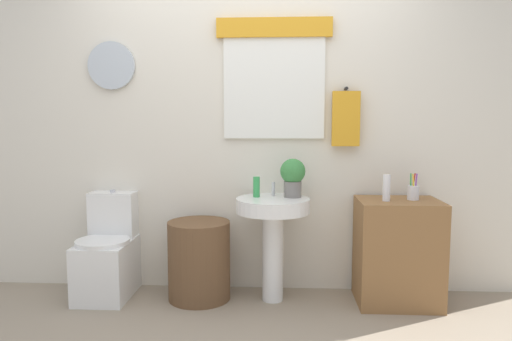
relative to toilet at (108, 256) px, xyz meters
The scene contains 10 objects.
back_wall 1.46m from the toilet, 14.53° to the left, with size 4.40×0.18×2.60m.
toilet is the anchor object (origin of this frame).
laundry_hamper 0.69m from the toilet, ahead, with size 0.45×0.45×0.57m, color brown.
pedestal_sink 1.25m from the toilet, ahead, with size 0.52×0.52×0.74m.
faucet 1.32m from the toilet, ahead, with size 0.03×0.03×0.10m, color silver.
wooden_cabinet 2.10m from the toilet, ahead, with size 0.57×0.44×0.74m, color olive.
soap_bottle 1.22m from the toilet, ahead, with size 0.05×0.05×0.15m, color green.
potted_plant 1.49m from the toilet, ahead, with size 0.18×0.18×0.28m.
lotion_bottle 2.07m from the toilet, ahead, with size 0.05×0.05×0.18m, color white.
toothbrush_cup 2.26m from the toilet, ahead, with size 0.08×0.08×0.19m.
Camera 1 is at (0.26, -2.43, 1.29)m, focal length 32.90 mm.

